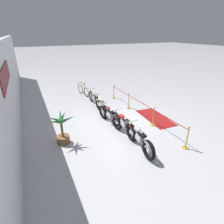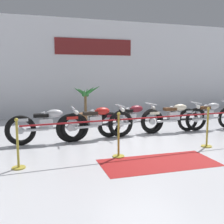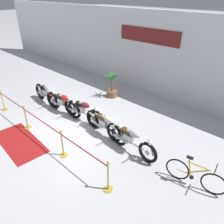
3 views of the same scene
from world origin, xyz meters
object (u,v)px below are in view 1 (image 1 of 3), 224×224
motorcycle_maroon_2 (110,115)px  stanchion_far_left (154,114)px  motorcycle_silver_0 (139,139)px  motorcycle_red_1 (124,124)px  stanchion_mid_left (153,119)px  stanchion_mid_right (129,103)px  bicycle (83,90)px  motorcycle_silver_4 (95,98)px  potted_palm_left_of_row (62,130)px  floor_banner (155,118)px  motorcycle_cream_3 (101,105)px  stanchion_far_right (114,94)px

motorcycle_maroon_2 → stanchion_far_left: (-1.23, -1.96, 0.22)m
motorcycle_silver_0 → motorcycle_red_1: bearing=-1.3°
motorcycle_red_1 → stanchion_far_left: (-0.05, -1.77, 0.20)m
motorcycle_red_1 → stanchion_mid_left: bearing=-90.6°
stanchion_mid_right → bicycle: bearing=25.4°
stanchion_mid_left → motorcycle_silver_4: bearing=23.9°
potted_palm_left_of_row → motorcycle_maroon_2: bearing=-73.8°
motorcycle_silver_4 → stanchion_mid_right: 2.30m
motorcycle_silver_0 → potted_palm_left_of_row: bearing=57.1°
motorcycle_red_1 → floor_banner: size_ratio=0.93×
motorcycle_cream_3 → stanchion_mid_right: 1.84m
motorcycle_silver_0 → stanchion_far_right: size_ratio=2.15×
stanchion_far_left → stanchion_mid_left: size_ratio=6.59×
stanchion_mid_left → motorcycle_cream_3: bearing=34.1°
motorcycle_cream_3 → floor_banner: size_ratio=0.92×
motorcycle_silver_0 → potted_palm_left_of_row: (1.80, 2.78, 0.18)m
stanchion_far_left → stanchion_mid_left: same height
bicycle → floor_banner: bearing=-156.0°
stanchion_far_left → motorcycle_cream_3: bearing=33.8°
bicycle → floor_banner: bicycle is taller
motorcycle_cream_3 → motorcycle_red_1: bearing=-178.9°
motorcycle_silver_4 → stanchion_mid_right: size_ratio=2.21×
bicycle → stanchion_mid_right: size_ratio=1.63×
potted_palm_left_of_row → floor_banner: 5.34m
motorcycle_red_1 → stanchion_mid_right: bearing=-35.5°
motorcycle_silver_0 → bicycle: motorcycle_silver_0 is taller
motorcycle_cream_3 → motorcycle_silver_4: 1.28m
stanchion_far_left → stanchion_far_right: 4.68m
potted_palm_left_of_row → stanchion_far_left: bearing=-95.9°
motorcycle_red_1 → motorcycle_silver_4: motorcycle_red_1 is taller
motorcycle_silver_0 → floor_banner: 3.26m
motorcycle_maroon_2 → potted_palm_left_of_row: 2.75m
potted_palm_left_of_row → stanchion_far_right: bearing=-47.5°
potted_palm_left_of_row → stanchion_far_left: 4.61m
motorcycle_red_1 → motorcycle_maroon_2: (1.19, 0.18, -0.02)m
motorcycle_silver_4 → stanchion_mid_left: size_ratio=2.21×
motorcycle_silver_4 → potted_palm_left_of_row: 4.53m
motorcycle_red_1 → stanchion_mid_right: size_ratio=2.24×
bicycle → stanchion_mid_right: 4.23m
stanchion_mid_right → motorcycle_silver_4: bearing=50.1°
stanchion_mid_right → floor_banner: 2.00m
motorcycle_red_1 → stanchion_far_right: (4.62, -1.77, -0.13)m
stanchion_far_left → motorcycle_silver_4: bearing=23.8°
bicycle → motorcycle_red_1: bearing=-179.6°
motorcycle_red_1 → motorcycle_cream_3: bearing=1.1°
floor_banner → motorcycle_silver_4: bearing=40.5°
motorcycle_silver_4 → stanchion_far_left: bearing=-156.2°
motorcycle_silver_0 → stanchion_mid_left: stanchion_mid_left is taller
motorcycle_maroon_2 → motorcycle_cream_3: (1.49, -0.13, 0.01)m
motorcycle_cream_3 → stanchion_far_left: stanchion_far_left is taller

